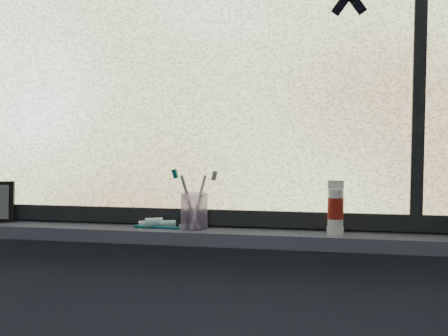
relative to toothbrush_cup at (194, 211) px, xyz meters
The scene contains 9 objects.
wall_back 0.20m from the toothbrush_cup, 51.75° to the left, with size 3.00×0.01×2.50m, color #9EA3A8.
windowsill 0.09m from the toothbrush_cup, ahead, with size 1.62×0.14×0.04m, color #47495F.
window_pane 0.46m from the toothbrush_cup, 40.95° to the left, with size 1.50×0.01×1.00m, color silver.
frame_bottom 0.08m from the toothbrush_cup, 38.59° to the left, with size 1.60×0.03×0.05m, color black.
frame_mullion 0.80m from the toothbrush_cup, ahead, with size 0.04×0.03×1.00m, color black.
toothpaste_tube 0.12m from the toothbrush_cup, behind, with size 0.17×0.04×0.03m, color white, non-canonical shape.
toothbrush_cup is the anchor object (origin of this frame).
toothbrush_lying 0.13m from the toothbrush_cup, behind, with size 0.18×0.02×0.01m, color #0B6265, non-canonical shape.
cream_tube 0.43m from the toothbrush_cup, ahead, with size 0.04×0.04×0.11m, color silver.
Camera 1 is at (0.30, -0.25, 1.30)m, focal length 40.00 mm.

